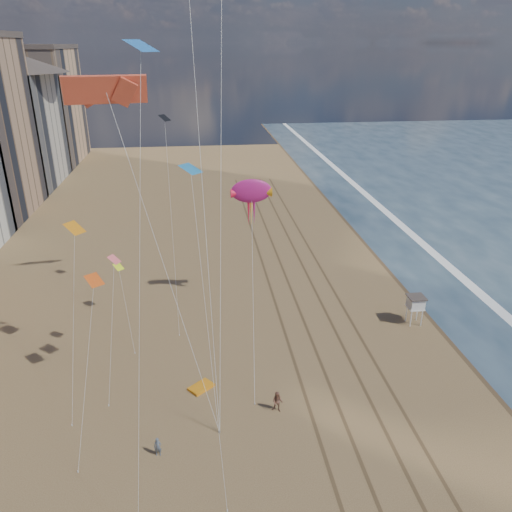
{
  "coord_description": "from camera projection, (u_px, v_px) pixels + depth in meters",
  "views": [
    {
      "loc": [
        -9.29,
        -15.11,
        27.21
      ],
      "look_at": [
        -4.4,
        26.0,
        9.5
      ],
      "focal_mm": 35.0,
      "sensor_mm": 36.0,
      "label": 1
    }
  ],
  "objects": [
    {
      "name": "kite_flyer_b",
      "position": [
        277.0,
        402.0,
        39.7
      ],
      "size": [
        1.07,
        0.96,
        1.81
      ],
      "primitive_type": "imported",
      "rotation": [
        0.0,
        0.0,
        -0.37
      ],
      "color": "brown",
      "rests_on": "ground"
    },
    {
      "name": "lifeguard_stand",
      "position": [
        416.0,
        303.0,
        51.62
      ],
      "size": [
        1.76,
        1.76,
        3.17
      ],
      "color": "white",
      "rests_on": "ground"
    },
    {
      "name": "grounded_kite",
      "position": [
        201.0,
        387.0,
        42.65
      ],
      "size": [
        2.39,
        2.29,
        0.23
      ],
      "primitive_type": "cube",
      "rotation": [
        0.0,
        0.0,
        0.69
      ],
      "color": "orange",
      "rests_on": "ground"
    },
    {
      "name": "small_kites",
      "position": [
        124.0,
        190.0,
        38.41
      ],
      "size": [
        11.87,
        20.64,
        22.02
      ],
      "color": "orange",
      "rests_on": "ground"
    },
    {
      "name": "tracks",
      "position": [
        316.0,
        320.0,
        53.17
      ],
      "size": [
        7.68,
        120.0,
        0.01
      ],
      "color": "brown",
      "rests_on": "ground"
    },
    {
      "name": "kite_flyer_a",
      "position": [
        158.0,
        447.0,
        35.48
      ],
      "size": [
        0.56,
        0.39,
        1.48
      ],
      "primitive_type": "imported",
      "rotation": [
        0.0,
        0.0,
        -0.08
      ],
      "color": "slate",
      "rests_on": "ground"
    },
    {
      "name": "show_kite",
      "position": [
        251.0,
        191.0,
        51.5
      ],
      "size": [
        4.36,
        9.12,
        21.17
      ],
      "color": "#B21B73",
      "rests_on": "ground"
    },
    {
      "name": "foam",
      "position": [
        455.0,
        271.0,
        64.54
      ],
      "size": [
        260.0,
        260.0,
        0.0
      ],
      "primitive_type": "plane",
      "color": "white",
      "rests_on": "ground"
    },
    {
      "name": "wet_sand",
      "position": [
        424.0,
        273.0,
        64.09
      ],
      "size": [
        260.0,
        260.0,
        0.0
      ],
      "primitive_type": "plane",
      "color": "#42301E",
      "rests_on": "ground"
    }
  ]
}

